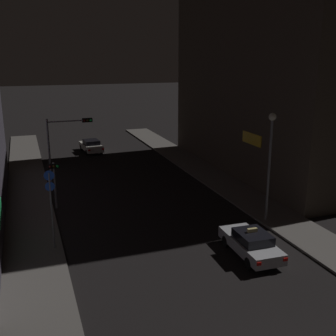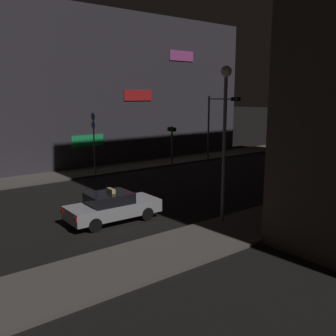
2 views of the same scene
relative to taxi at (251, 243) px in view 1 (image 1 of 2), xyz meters
name	(u,v)px [view 1 (image 1 of 2)]	position (x,y,z in m)	size (l,w,h in m)	color
sidewalk_left	(29,195)	(-11.19, 14.53, -0.67)	(3.18, 51.30, 0.14)	#5B5651
sidewalk_right	(211,176)	(4.52, 14.53, -0.67)	(3.18, 51.30, 0.14)	#5B5651
building_facade_right	(286,45)	(11.95, 15.26, 10.74)	(11.76, 23.79, 22.95)	#473D33
taxi	(251,243)	(0.00, 0.00, 0.00)	(1.93, 4.50, 1.62)	#B7B7BC
far_car	(91,146)	(-4.06, 28.00, 0.00)	(2.17, 4.59, 1.42)	silver
traffic_light_overhead	(65,139)	(-8.09, 15.24, 3.41)	(3.60, 0.42, 5.84)	slate
traffic_light_left_kerb	(54,175)	(-9.35, 11.04, 1.71)	(0.80, 0.42, 3.38)	slate
sign_pole_left	(51,203)	(-10.05, 4.28, 2.09)	(0.55, 0.10, 4.51)	slate
street_lamp_near_block	(270,150)	(3.43, 3.87, 4.11)	(0.49, 0.49, 7.04)	slate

